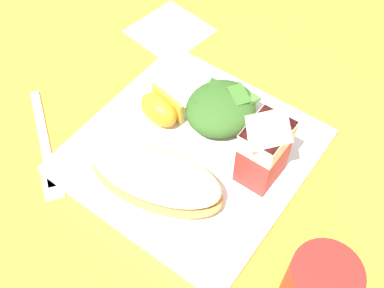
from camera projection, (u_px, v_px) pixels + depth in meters
ground at (192, 155)px, 0.62m from camera, size 3.00×3.00×0.00m
white_plate at (192, 152)px, 0.61m from camera, size 0.28×0.28×0.02m
cheesy_pizza_bread at (156, 179)px, 0.56m from camera, size 0.12×0.18×0.04m
green_salad_pile at (221, 108)px, 0.62m from camera, size 0.10×0.09×0.04m
milk_carton at (265, 145)px, 0.53m from camera, size 0.06×0.05×0.11m
orange_wedge_front at (160, 109)px, 0.62m from camera, size 0.05×0.07×0.04m
paper_napkin at (170, 31)px, 0.76m from camera, size 0.12×0.12×0.00m
metal_fork at (46, 150)px, 0.62m from camera, size 0.12×0.16×0.01m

